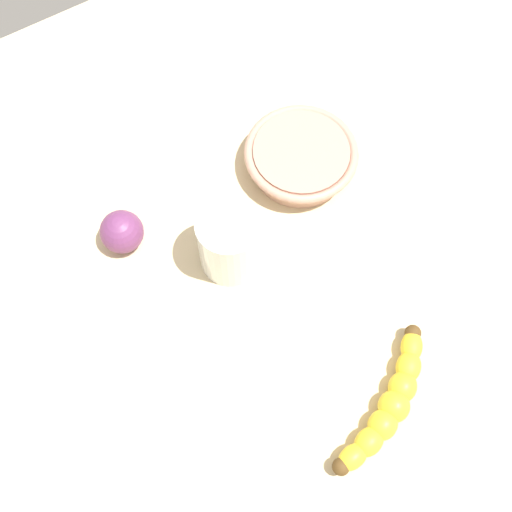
{
  "coord_description": "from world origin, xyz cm",
  "views": [
    {
      "loc": [
        20.17,
        19.91,
        80.02
      ],
      "look_at": [
        2.94,
        -8.39,
        5.0
      ],
      "focal_mm": 45.84,
      "sensor_mm": 36.0,
      "label": 1
    }
  ],
  "objects_px": {
    "banana": "(389,404)",
    "ceramic_bowl": "(301,157)",
    "smoothie_glass": "(230,242)",
    "plum_fruit": "(122,232)"
  },
  "relations": [
    {
      "from": "banana",
      "to": "ceramic_bowl",
      "type": "height_order",
      "value": "ceramic_bowl"
    },
    {
      "from": "banana",
      "to": "ceramic_bowl",
      "type": "xyz_separation_m",
      "value": [
        -0.09,
        -0.33,
        0.01
      ]
    },
    {
      "from": "ceramic_bowl",
      "to": "smoothie_glass",
      "type": "bearing_deg",
      "value": 24.86
    },
    {
      "from": "banana",
      "to": "ceramic_bowl",
      "type": "bearing_deg",
      "value": 47.44
    },
    {
      "from": "banana",
      "to": "plum_fruit",
      "type": "bearing_deg",
      "value": 87.98
    },
    {
      "from": "smoothie_glass",
      "to": "ceramic_bowl",
      "type": "distance_m",
      "value": 0.17
    },
    {
      "from": "banana",
      "to": "ceramic_bowl",
      "type": "relative_size",
      "value": 1.19
    },
    {
      "from": "smoothie_glass",
      "to": "plum_fruit",
      "type": "height_order",
      "value": "smoothie_glass"
    },
    {
      "from": "smoothie_glass",
      "to": "plum_fruit",
      "type": "relative_size",
      "value": 1.8
    },
    {
      "from": "banana",
      "to": "plum_fruit",
      "type": "height_order",
      "value": "plum_fruit"
    }
  ]
}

